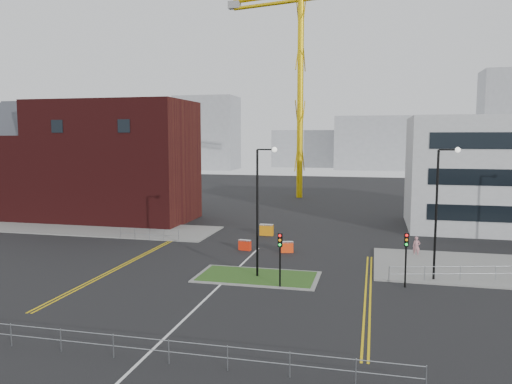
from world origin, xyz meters
The scene contains 25 objects.
ground centered at (0.00, 0.00, 0.00)m, with size 200.00×200.00×0.00m, color black.
pavement_left centered at (-20.00, 22.00, 0.06)m, with size 28.00×8.00×0.12m, color slate.
island_kerb centered at (2.00, 8.00, 0.04)m, with size 8.60×4.60×0.08m, color slate.
grass_island centered at (2.00, 8.00, 0.06)m, with size 8.00×4.00×0.12m, color #214416.
brick_building centered at (-22.97, 28.00, 6.85)m, with size 24.20×10.07×14.24m.
tower_crane centered at (3.77, 53.61, 25.18)m, with size 51.76×13.37×36.39m.
streetlamp_island centered at (2.22, 8.00, 5.41)m, with size 1.46×0.36×9.18m.
streetlamp_right_near centered at (14.22, 10.00, 5.41)m, with size 1.46×0.36×9.18m.
traffic_light_island centered at (4.00, 5.98, 2.57)m, with size 0.28×0.33×3.65m.
traffic_light_right centered at (12.00, 7.98, 2.57)m, with size 0.28×0.33×3.65m.
railing_front centered at (0.00, -6.00, 0.78)m, with size 24.05×0.05×1.10m.
railing_left centered at (-11.00, 18.00, 0.74)m, with size 6.05×0.05×1.10m.
centre_line centered at (0.00, 2.00, 0.01)m, with size 0.15×30.00×0.01m, color silver.
yellow_left_a centered at (-9.00, 10.00, 0.01)m, with size 0.12×24.00×0.01m, color gold.
yellow_left_b centered at (-8.70, 10.00, 0.01)m, with size 0.12×24.00×0.01m, color gold.
yellow_right_a centered at (9.50, 6.00, 0.01)m, with size 0.12×20.00×0.01m, color gold.
yellow_right_b centered at (9.80, 6.00, 0.01)m, with size 0.12×20.00×0.01m, color gold.
skyline_a centered at (-40.00, 120.00, 11.00)m, with size 18.00×12.00×22.00m, color gray.
skyline_b centered at (10.00, 130.00, 8.00)m, with size 24.00×12.00×16.00m, color gray.
skyline_c centered at (45.00, 125.00, 14.00)m, with size 14.00×12.00×28.00m, color gray.
skyline_d centered at (-8.00, 140.00, 6.00)m, with size 30.00×12.00×12.00m, color gray.
pedestrian centered at (13.41, 17.19, 0.82)m, with size 0.60×0.39×1.64m, color #BE7B81.
barrier_left centered at (-1.00, 16.00, 0.50)m, with size 1.13×0.54×0.92m.
barrier_mid centered at (2.69, 16.00, 0.52)m, with size 1.20×0.68×0.96m.
barrier_right centered at (-0.54, 22.87, 0.62)m, with size 1.36×0.47×1.14m.
Camera 1 is at (9.84, -25.35, 9.86)m, focal length 35.00 mm.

